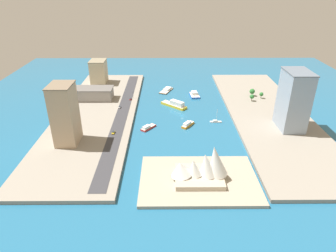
{
  "coord_description": "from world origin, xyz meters",
  "views": [
    {
      "loc": [
        14.98,
        252.1,
        115.57
      ],
      "look_at": [
        13.45,
        28.11,
        3.6
      ],
      "focal_mm": 32.08,
      "sensor_mm": 36.0,
      "label": 1
    }
  ],
  "objects_px": {
    "apartment_midrise_tan": "(65,114)",
    "sedan_silver": "(120,107)",
    "tower_tall_glass": "(294,100)",
    "taxi_yellow_cab": "(113,132)",
    "sailboat_small_white": "(216,121)",
    "traffic_light_waterfront": "(133,94)",
    "tugboat_red": "(148,127)",
    "catamaran_blue": "(194,95)",
    "water_taxi_orange": "(188,124)",
    "carpark_squat_concrete": "(92,93)",
    "pickup_red": "(131,99)",
    "opera_landmark": "(202,167)",
    "ferry_yellow_fast": "(175,104)",
    "barge_flat_brown": "(167,90)",
    "office_block_beige": "(99,72)"
  },
  "relations": [
    {
      "from": "tugboat_red",
      "to": "office_block_beige",
      "type": "height_order",
      "value": "office_block_beige"
    },
    {
      "from": "office_block_beige",
      "to": "tower_tall_glass",
      "type": "relative_size",
      "value": 0.55
    },
    {
      "from": "apartment_midrise_tan",
      "to": "taxi_yellow_cab",
      "type": "xyz_separation_m",
      "value": [
        -31.51,
        -13.42,
        -21.96
      ]
    },
    {
      "from": "carpark_squat_concrete",
      "to": "traffic_light_waterfront",
      "type": "distance_m",
      "value": 41.63
    },
    {
      "from": "ferry_yellow_fast",
      "to": "taxi_yellow_cab",
      "type": "relative_size",
      "value": 5.14
    },
    {
      "from": "taxi_yellow_cab",
      "to": "carpark_squat_concrete",
      "type": "bearing_deg",
      "value": -66.43
    },
    {
      "from": "apartment_midrise_tan",
      "to": "sedan_silver",
      "type": "height_order",
      "value": "apartment_midrise_tan"
    },
    {
      "from": "tugboat_red",
      "to": "water_taxi_orange",
      "type": "xyz_separation_m",
      "value": [
        -34.07,
        -5.0,
        0.33
      ]
    },
    {
      "from": "ferry_yellow_fast",
      "to": "sedan_silver",
      "type": "relative_size",
      "value": 5.46
    },
    {
      "from": "office_block_beige",
      "to": "opera_landmark",
      "type": "height_order",
      "value": "office_block_beige"
    },
    {
      "from": "water_taxi_orange",
      "to": "taxi_yellow_cab",
      "type": "height_order",
      "value": "taxi_yellow_cab"
    },
    {
      "from": "taxi_yellow_cab",
      "to": "opera_landmark",
      "type": "xyz_separation_m",
      "value": [
        -64.53,
        59.39,
        6.84
      ]
    },
    {
      "from": "catamaran_blue",
      "to": "taxi_yellow_cab",
      "type": "bearing_deg",
      "value": 51.11
    },
    {
      "from": "taxi_yellow_cab",
      "to": "traffic_light_waterfront",
      "type": "distance_m",
      "value": 78.45
    },
    {
      "from": "ferry_yellow_fast",
      "to": "sedan_silver",
      "type": "xyz_separation_m",
      "value": [
        53.13,
        8.92,
        1.08
      ]
    },
    {
      "from": "catamaran_blue",
      "to": "sedan_silver",
      "type": "xyz_separation_m",
      "value": [
        75.08,
        38.52,
        2.0
      ]
    },
    {
      "from": "carpark_squat_concrete",
      "to": "pickup_red",
      "type": "height_order",
      "value": "carpark_squat_concrete"
    },
    {
      "from": "tugboat_red",
      "to": "apartment_midrise_tan",
      "type": "bearing_deg",
      "value": 24.43
    },
    {
      "from": "carpark_squat_concrete",
      "to": "sedan_silver",
      "type": "distance_m",
      "value": 39.59
    },
    {
      "from": "sedan_silver",
      "to": "pickup_red",
      "type": "xyz_separation_m",
      "value": [
        -8.15,
        -21.3,
        -0.09
      ]
    },
    {
      "from": "pickup_red",
      "to": "traffic_light_waterfront",
      "type": "distance_m",
      "value": 6.32
    },
    {
      "from": "carpark_squat_concrete",
      "to": "opera_landmark",
      "type": "relative_size",
      "value": 1.17
    },
    {
      "from": "traffic_light_waterfront",
      "to": "opera_landmark",
      "type": "bearing_deg",
      "value": 112.24
    },
    {
      "from": "tower_tall_glass",
      "to": "office_block_beige",
      "type": "bearing_deg",
      "value": -33.23
    },
    {
      "from": "tugboat_red",
      "to": "tower_tall_glass",
      "type": "distance_m",
      "value": 120.35
    },
    {
      "from": "sailboat_small_white",
      "to": "tower_tall_glass",
      "type": "distance_m",
      "value": 65.59
    },
    {
      "from": "tugboat_red",
      "to": "opera_landmark",
      "type": "height_order",
      "value": "opera_landmark"
    },
    {
      "from": "tower_tall_glass",
      "to": "sedan_silver",
      "type": "distance_m",
      "value": 154.19
    },
    {
      "from": "sailboat_small_white",
      "to": "taxi_yellow_cab",
      "type": "xyz_separation_m",
      "value": [
        86.09,
        25.15,
        2.64
      ]
    },
    {
      "from": "sedan_silver",
      "to": "pickup_red",
      "type": "bearing_deg",
      "value": -110.94
    },
    {
      "from": "apartment_midrise_tan",
      "to": "ferry_yellow_fast",
      "type": "bearing_deg",
      "value": -138.02
    },
    {
      "from": "office_block_beige",
      "to": "pickup_red",
      "type": "distance_m",
      "value": 70.91
    },
    {
      "from": "taxi_yellow_cab",
      "to": "tower_tall_glass",
      "type": "bearing_deg",
      "value": -175.95
    },
    {
      "from": "water_taxi_orange",
      "to": "tower_tall_glass",
      "type": "height_order",
      "value": "tower_tall_glass"
    },
    {
      "from": "water_taxi_orange",
      "to": "taxi_yellow_cab",
      "type": "distance_m",
      "value": 63.66
    },
    {
      "from": "barge_flat_brown",
      "to": "ferry_yellow_fast",
      "type": "xyz_separation_m",
      "value": [
        -8.09,
        46.08,
        1.48
      ]
    },
    {
      "from": "barge_flat_brown",
      "to": "ferry_yellow_fast",
      "type": "height_order",
      "value": "ferry_yellow_fast"
    },
    {
      "from": "carpark_squat_concrete",
      "to": "apartment_midrise_tan",
      "type": "xyz_separation_m",
      "value": [
        -1.64,
        89.42,
        16.94
      ]
    },
    {
      "from": "pickup_red",
      "to": "opera_landmark",
      "type": "height_order",
      "value": "opera_landmark"
    },
    {
      "from": "water_taxi_orange",
      "to": "tower_tall_glass",
      "type": "distance_m",
      "value": 87.57
    },
    {
      "from": "carpark_squat_concrete",
      "to": "sedan_silver",
      "type": "height_order",
      "value": "carpark_squat_concrete"
    },
    {
      "from": "tower_tall_glass",
      "to": "taxi_yellow_cab",
      "type": "relative_size",
      "value": 9.56
    },
    {
      "from": "water_taxi_orange",
      "to": "taxi_yellow_cab",
      "type": "bearing_deg",
      "value": 16.55
    },
    {
      "from": "apartment_midrise_tan",
      "to": "water_taxi_orange",
      "type": "bearing_deg",
      "value": -161.17
    },
    {
      "from": "tugboat_red",
      "to": "catamaran_blue",
      "type": "height_order",
      "value": "catamaran_blue"
    },
    {
      "from": "ferry_yellow_fast",
      "to": "barge_flat_brown",
      "type": "bearing_deg",
      "value": -80.04
    },
    {
      "from": "ferry_yellow_fast",
      "to": "sailboat_small_white",
      "type": "relative_size",
      "value": 2.03
    },
    {
      "from": "water_taxi_orange",
      "to": "catamaran_blue",
      "type": "bearing_deg",
      "value": -99.39
    },
    {
      "from": "ferry_yellow_fast",
      "to": "pickup_red",
      "type": "bearing_deg",
      "value": -15.4
    },
    {
      "from": "ferry_yellow_fast",
      "to": "carpark_squat_concrete",
      "type": "bearing_deg",
      "value": -10.21
    }
  ]
}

